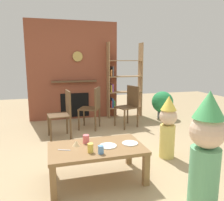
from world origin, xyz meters
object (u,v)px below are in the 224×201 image
(bookshelf, at_px, (122,83))
(dining_chair_left, at_px, (64,111))
(child_with_cone_hat, at_px, (206,149))
(child_in_pink, at_px, (168,125))
(paper_plate_rear, at_px, (130,143))
(potted_plant_tall, at_px, (162,103))
(paper_plate_front, at_px, (108,146))
(paper_cup_near_left, at_px, (101,150))
(birthday_cake_slice, at_px, (76,143))
(coffee_table, at_px, (97,151))
(paper_cup_near_right, at_px, (86,139))
(paper_cup_center, at_px, (90,148))
(dining_chair_right, at_px, (130,104))
(dining_chair_middle, at_px, (93,105))

(bookshelf, height_order, dining_chair_left, bookshelf)
(child_with_cone_hat, distance_m, child_in_pink, 1.22)
(paper_plate_rear, bearing_deg, potted_plant_tall, 54.13)
(paper_plate_front, distance_m, dining_chair_left, 1.78)
(paper_cup_near_left, height_order, birthday_cake_slice, paper_cup_near_left)
(coffee_table, bearing_deg, bookshelf, 65.93)
(paper_cup_near_right, distance_m, paper_plate_front, 0.31)
(bookshelf, distance_m, paper_cup_center, 3.41)
(child_with_cone_hat, bearing_deg, dining_chair_left, -22.25)
(bookshelf, bearing_deg, paper_plate_front, -111.62)
(paper_plate_front, bearing_deg, dining_chair_right, 63.15)
(paper_plate_front, relative_size, potted_plant_tall, 0.31)
(child_in_pink, bearing_deg, paper_plate_rear, 9.62)
(bookshelf, xyz_separation_m, paper_cup_near_left, (-1.31, -3.15, -0.40))
(paper_plate_rear, distance_m, dining_chair_middle, 2.09)
(coffee_table, height_order, child_with_cone_hat, child_with_cone_hat)
(bookshelf, distance_m, dining_chair_left, 2.04)
(paper_plate_rear, height_order, child_with_cone_hat, child_with_cone_hat)
(paper_plate_rear, xyz_separation_m, child_with_cone_hat, (0.46, -0.82, 0.20))
(child_in_pink, bearing_deg, child_with_cone_hat, 60.45)
(dining_chair_left, bearing_deg, paper_cup_near_left, 92.42)
(coffee_table, relative_size, birthday_cake_slice, 11.46)
(child_with_cone_hat, relative_size, dining_chair_middle, 1.32)
(dining_chair_left, distance_m, dining_chair_right, 1.50)
(dining_chair_middle, bearing_deg, dining_chair_left, 56.39)
(bookshelf, bearing_deg, potted_plant_tall, -25.05)
(dining_chair_middle, bearing_deg, dining_chair_right, -154.93)
(potted_plant_tall, bearing_deg, child_in_pink, -116.67)
(coffee_table, relative_size, dining_chair_middle, 1.27)
(paper_cup_center, bearing_deg, paper_cup_near_right, 90.11)
(birthday_cake_slice, height_order, child_with_cone_hat, child_with_cone_hat)
(coffee_table, height_order, paper_cup_center, paper_cup_center)
(paper_plate_rear, relative_size, child_in_pink, 0.21)
(dining_chair_left, bearing_deg, paper_plate_rear, 106.29)
(paper_cup_near_right, distance_m, birthday_cake_slice, 0.15)
(birthday_cake_slice, bearing_deg, paper_cup_near_right, 26.80)
(paper_cup_near_left, relative_size, paper_cup_near_right, 0.89)
(bookshelf, bearing_deg, dining_chair_middle, -137.43)
(potted_plant_tall, bearing_deg, paper_cup_center, -131.60)
(paper_plate_rear, height_order, dining_chair_left, dining_chair_left)
(paper_cup_center, height_order, child_with_cone_hat, child_with_cone_hat)
(paper_cup_near_left, height_order, child_with_cone_hat, child_with_cone_hat)
(paper_cup_near_left, bearing_deg, paper_cup_center, 147.88)
(birthday_cake_slice, bearing_deg, dining_chair_middle, 72.96)
(bookshelf, height_order, dining_chair_right, bookshelf)
(bookshelf, bearing_deg, dining_chair_right, -97.77)
(paper_cup_near_right, relative_size, paper_cup_center, 1.00)
(paper_cup_center, bearing_deg, potted_plant_tall, 48.40)
(paper_cup_center, bearing_deg, child_in_pink, 21.17)
(paper_cup_near_right, xyz_separation_m, dining_chair_right, (1.29, 1.90, 0.03))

